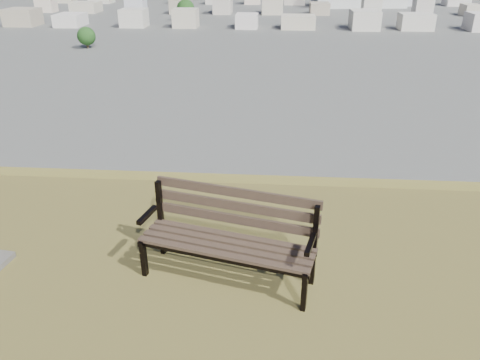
{
  "coord_description": "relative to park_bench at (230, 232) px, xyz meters",
  "views": [
    {
      "loc": [
        1.69,
        -2.79,
        28.38
      ],
      "look_at": [
        1.21,
        3.51,
        25.3
      ],
      "focal_mm": 35.0,
      "sensor_mm": 36.0,
      "label": 1
    }
  ],
  "objects": [
    {
      "name": "park_bench",
      "position": [
        0.0,
        0.0,
        0.0
      ],
      "size": [
        2.04,
        1.08,
        1.02
      ],
      "rotation": [
        0.0,
        0.0,
        -0.25
      ],
      "color": "#463728",
      "rests_on": "hilltop_mesa"
    }
  ]
}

